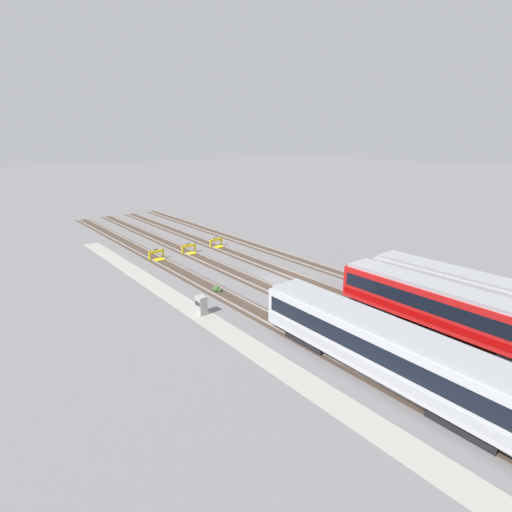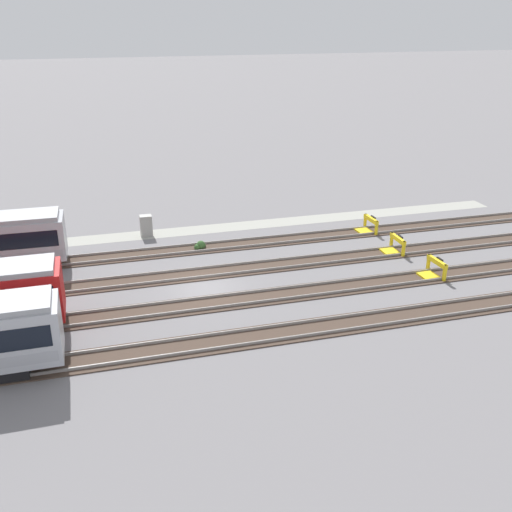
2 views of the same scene
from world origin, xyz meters
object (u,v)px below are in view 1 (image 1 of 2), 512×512
(subway_car_front_row_centre, at_px, (478,296))
(electrical_cabinet, at_px, (201,305))
(subway_car_front_row_leftmost, at_px, (380,347))
(bumper_stop_nearest_track, at_px, (157,256))
(subway_car_back_row_leftmost, at_px, (451,309))
(weed_clump, at_px, (217,289))
(bumper_stop_middle_track, at_px, (217,244))
(bumper_stop_near_inner_track, at_px, (190,250))

(subway_car_front_row_centre, bearing_deg, electrical_cabinet, -130.82)
(subway_car_front_row_leftmost, distance_m, bumper_stop_nearest_track, 31.29)
(subway_car_front_row_centre, height_order, electrical_cabinet, subway_car_front_row_centre)
(subway_car_back_row_leftmost, height_order, weed_clump, subway_car_back_row_leftmost)
(subway_car_front_row_leftmost, xyz_separation_m, weed_clump, (-18.12, -0.04, -1.80))
(subway_car_back_row_leftmost, xyz_separation_m, electrical_cabinet, (-14.69, -12.67, -1.24))
(subway_car_back_row_leftmost, distance_m, bumper_stop_nearest_track, 32.52)
(subway_car_back_row_leftmost, xyz_separation_m, bumper_stop_middle_track, (-31.63, -0.03, -1.53))
(subway_car_front_row_centre, height_order, weed_clump, subway_car_front_row_centre)
(subway_car_front_row_leftmost, height_order, electrical_cabinet, subway_car_front_row_leftmost)
(bumper_stop_near_inner_track, relative_size, weed_clump, 2.18)
(bumper_stop_middle_track, bearing_deg, bumper_stop_nearest_track, -87.56)
(subway_car_front_row_leftmost, xyz_separation_m, bumper_stop_middle_track, (-31.63, 8.80, -1.53))
(weed_clump, bearing_deg, subway_car_front_row_centre, 36.08)
(subway_car_front_row_leftmost, xyz_separation_m, bumper_stop_nearest_track, (-31.25, -0.03, -1.53))
(subway_car_front_row_leftmost, height_order, weed_clump, subway_car_front_row_leftmost)
(subway_car_front_row_centre, relative_size, bumper_stop_nearest_track, 8.98)
(subway_car_back_row_leftmost, bearing_deg, subway_car_front_row_centre, 90.00)
(electrical_cabinet, bearing_deg, subway_car_front_row_centre, 49.18)
(bumper_stop_near_inner_track, height_order, bumper_stop_middle_track, same)
(bumper_stop_middle_track, distance_m, electrical_cabinet, 21.14)
(electrical_cabinet, bearing_deg, bumper_stop_middle_track, 143.28)
(subway_car_front_row_leftmost, bearing_deg, bumper_stop_nearest_track, -179.95)
(bumper_stop_near_inner_track, xyz_separation_m, weed_clump, (13.08, -4.41, -0.27))
(bumper_stop_near_inner_track, distance_m, bumper_stop_middle_track, 4.45)
(subway_car_back_row_leftmost, height_order, bumper_stop_nearest_track, subway_car_back_row_leftmost)
(bumper_stop_middle_track, xyz_separation_m, weed_clump, (13.51, -8.84, -0.27))
(subway_car_front_row_leftmost, bearing_deg, subway_car_back_row_leftmost, 90.00)
(bumper_stop_nearest_track, height_order, electrical_cabinet, electrical_cabinet)
(bumper_stop_nearest_track, relative_size, bumper_stop_middle_track, 1.00)
(bumper_stop_nearest_track, height_order, weed_clump, bumper_stop_nearest_track)
(subway_car_front_row_leftmost, bearing_deg, bumper_stop_near_inner_track, 172.02)
(subway_car_back_row_leftmost, relative_size, electrical_cabinet, 11.26)
(bumper_stop_nearest_track, bearing_deg, bumper_stop_middle_track, 92.44)
(bumper_stop_nearest_track, bearing_deg, electrical_cabinet, -12.97)
(subway_car_front_row_leftmost, relative_size, weed_clump, 19.61)
(weed_clump, bearing_deg, bumper_stop_middle_track, 146.80)
(subway_car_front_row_centre, relative_size, bumper_stop_near_inner_track, 9.00)
(subway_car_front_row_leftmost, height_order, bumper_stop_nearest_track, subway_car_front_row_leftmost)
(subway_car_front_row_centre, distance_m, weed_clump, 22.49)
(electrical_cabinet, bearing_deg, subway_car_back_row_leftmost, 40.79)
(electrical_cabinet, bearing_deg, bumper_stop_near_inner_track, 153.55)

